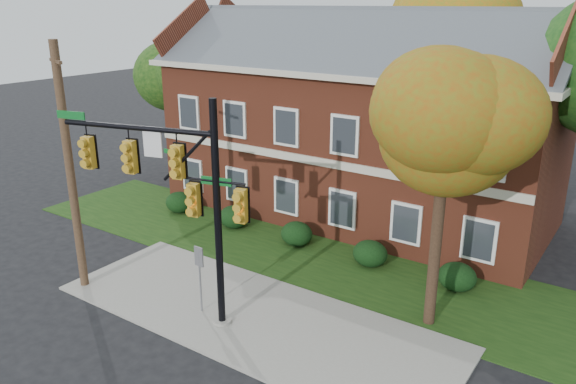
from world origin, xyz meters
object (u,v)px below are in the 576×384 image
Objects in this scene: hedge_far_right at (457,277)px; tree_left_rear at (191,65)px; hedge_left at (234,217)px; utility_pole at (70,170)px; apartment_building at (358,112)px; traffic_signal at (178,187)px; hedge_right at (370,254)px; sign_post at (200,269)px; tree_far_rear at (449,23)px; hedge_far_left at (179,202)px; tree_near_right at (453,124)px; hedge_center at (297,234)px.

tree_left_rear is (-16.73, 4.14, 6.16)m from hedge_far_right.
hedge_left is 0.16× the size of utility_pole.
traffic_signal is at bearing -89.11° from apartment_building.
hedge_left and hedge_right have the same top height.
traffic_signal is 3.04× the size of sign_post.
tree_far_rear is 1.30× the size of utility_pole.
tree_near_right is at bearing -11.27° from hedge_far_left.
tree_far_rear reaches higher than sign_post.
utility_pole is at bearing -158.22° from tree_near_right.
tree_far_rear is 20.50m from traffic_signal.
hedge_far_left is 1.00× the size of hedge_left.
tree_far_rear reaches higher than hedge_center.
apartment_building is 12.19m from traffic_signal.
traffic_signal reaches higher than hedge_right.
apartment_building is 2.19× the size of tree_near_right.
tree_left_rear is 3.65× the size of sign_post.
tree_far_rear is (8.34, 13.09, 8.32)m from hedge_far_left.
hedge_center is 0.19× the size of traffic_signal.
utility_pole reaches higher than hedge_center.
tree_far_rear reaches higher than hedge_far_right.
sign_post is at bearing -92.67° from tree_far_rear.
hedge_left is 8.53m from utility_pole.
tree_far_rear is at bearing 57.50° from hedge_far_left.
utility_pole is (2.57, -7.49, 3.96)m from hedge_far_left.
apartment_building reaches higher than hedge_left.
tree_far_rear is (-5.88, 15.93, 2.17)m from tree_near_right.
hedge_far_right is 0.16× the size of utility_pole.
hedge_left is 3.50m from hedge_center.
sign_post reaches higher than hedge_right.
traffic_signal reaches higher than hedge_center.
apartment_building reaches higher than hedge_far_right.
tree_far_rear reaches higher than hedge_right.
utility_pole reaches higher than hedge_left.
hedge_far_right is at bearing 0.00° from hedge_far_left.
apartment_building is 2.54× the size of traffic_signal.
traffic_signal reaches higher than hedge_far_right.
hedge_right is 7.22m from sign_post.
traffic_signal reaches higher than sign_post.
tree_left_rear is (-9.73, -1.12, 1.69)m from apartment_building.
hedge_far_right is 6.77m from tree_near_right.
tree_left_rear is (-2.73, 4.14, 6.16)m from hedge_far_left.
tree_far_rear is 1.56× the size of traffic_signal.
hedge_right is (10.50, 0.00, 0.00)m from hedge_far_left.
utility_pole reaches higher than traffic_signal.
hedge_left is 0.19× the size of traffic_signal.
utility_pole is (-0.93, -7.49, 3.96)m from hedge_left.
apartment_building is at bearing 36.89° from hedge_far_left.
tree_near_right is (14.22, -2.83, 6.14)m from hedge_far_left.
hedge_right is 0.16× the size of utility_pole.
apartment_building reaches higher than hedge_right.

